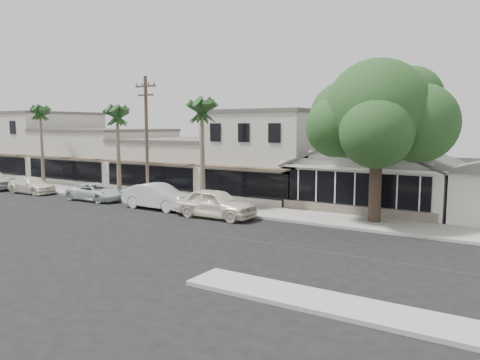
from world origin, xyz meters
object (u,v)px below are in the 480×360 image
Objects in this scene: car_1 at (158,196)px; car_0 at (215,203)px; car_3 at (32,185)px; shade_tree at (378,116)px; utility_pole at (147,137)px; car_2 at (96,192)px.

car_0 is at bearing -94.00° from car_1.
car_0 is 1.13× the size of car_3.
car_0 is 10.74m from shade_tree.
car_0 reaches higher than car_1.
car_0 is (6.88, -1.41, -3.90)m from utility_pole.
car_3 is (-13.80, -0.11, -0.18)m from car_1.
utility_pole is at bearing -86.40° from car_3.
car_1 is (1.88, -1.01, -3.94)m from utility_pole.
utility_pole is 1.92× the size of car_2.
car_0 is at bearing -92.64° from car_3.
car_3 is at bearing -174.64° from utility_pole.
car_2 is (-11.37, 0.57, -0.23)m from car_0.
car_0 is 0.56× the size of shade_tree.
shade_tree is at bearing -82.76° from car_2.
car_0 is 11.39m from car_2.
car_3 is (-7.43, -0.28, 0.02)m from car_2.
car_1 is 6.38m from car_2.
shade_tree is (20.02, 3.04, 5.46)m from car_2.
car_2 is at bearing -171.36° from shade_tree.
shade_tree reaches higher than car_0.
car_3 is 28.19m from shade_tree.
car_0 is 1.01× the size of car_1.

